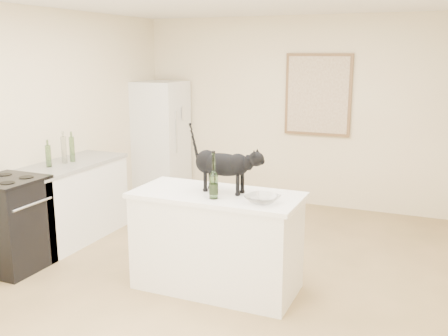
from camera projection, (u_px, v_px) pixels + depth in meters
floor at (216, 277)px, 4.94m from camera, size 5.50×5.50×0.00m
wall_back at (296, 112)px, 7.11m from camera, size 4.50×0.00×4.50m
wall_left at (25, 130)px, 5.51m from camera, size 0.00×5.50×5.50m
island_base at (217, 243)px, 4.62m from camera, size 1.44×0.67×0.86m
island_top at (217, 195)px, 4.52m from camera, size 1.50×0.70×0.04m
left_cabinets at (71, 203)px, 5.86m from camera, size 0.60×1.40×0.86m
left_countertop at (68, 164)px, 5.76m from camera, size 0.62×1.44×0.04m
stove at (10, 225)px, 5.05m from camera, size 0.60×0.60×0.90m
fridge at (160, 139)px, 7.61m from camera, size 0.68×0.68×1.70m
artwork_frame at (318, 95)px, 6.92m from camera, size 0.90×0.03×1.10m
artwork_canvas at (318, 95)px, 6.90m from camera, size 0.82×0.00×1.02m
black_cat at (223, 167)px, 4.50m from camera, size 0.65×0.23×0.45m
wine_bottle at (214, 178)px, 4.31m from camera, size 0.08×0.08×0.36m
glass_bowl at (262, 199)px, 4.21m from camera, size 0.33×0.33×0.07m
fridge_paper at (183, 113)px, 7.45m from camera, size 0.06×0.15×0.20m
counter_bottle_cluster at (62, 151)px, 5.68m from camera, size 0.12×0.38×0.30m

